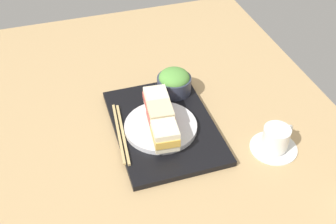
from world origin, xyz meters
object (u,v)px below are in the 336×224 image
(sandwich_plate, at_px, (161,127))
(sandwich_near, at_px, (156,100))
(sandwich_middle, at_px, (161,116))
(salad_bowl, at_px, (174,81))
(chopsticks_pair, at_px, (121,134))
(coffee_cup, at_px, (276,140))
(sandwich_far, at_px, (165,135))

(sandwich_plate, xyz_separation_m, sandwich_near, (-0.07, 0.01, 0.03))
(sandwich_middle, height_order, salad_bowl, sandwich_middle)
(salad_bowl, distance_m, chopsticks_pair, 0.24)
(sandwich_near, relative_size, coffee_cup, 0.62)
(sandwich_middle, distance_m, coffee_cup, 0.31)
(sandwich_near, bearing_deg, chopsticks_pair, -62.55)
(sandwich_plate, distance_m, sandwich_near, 0.08)
(sandwich_plate, distance_m, sandwich_far, 0.08)
(sandwich_near, xyz_separation_m, sandwich_middle, (0.07, -0.01, 0.00))
(salad_bowl, xyz_separation_m, coffee_cup, (0.29, 0.18, -0.02))
(salad_bowl, bearing_deg, chopsticks_pair, -54.89)
(sandwich_plate, relative_size, coffee_cup, 1.58)
(sandwich_plate, bearing_deg, sandwich_middle, -116.57)
(sandwich_far, bearing_deg, sandwich_middle, 172.66)
(salad_bowl, bearing_deg, sandwich_near, -45.51)
(chopsticks_pair, height_order, coffee_cup, coffee_cup)
(sandwich_middle, bearing_deg, salad_bowl, 149.52)
(sandwich_far, height_order, coffee_cup, sandwich_far)
(sandwich_plate, xyz_separation_m, coffee_cup, (0.14, 0.27, 0.01))
(sandwich_far, relative_size, coffee_cup, 0.63)
(sandwich_middle, distance_m, chopsticks_pair, 0.12)
(sandwich_near, distance_m, chopsticks_pair, 0.14)
(salad_bowl, bearing_deg, coffee_cup, 31.85)
(sandwich_plate, xyz_separation_m, chopsticks_pair, (-0.01, -0.11, -0.00))
(sandwich_plate, xyz_separation_m, sandwich_middle, (-0.00, -0.00, 0.04))
(sandwich_middle, height_order, coffee_cup, sandwich_middle)
(sandwich_plate, bearing_deg, chopsticks_pair, -95.16)
(sandwich_plate, relative_size, chopsticks_pair, 0.85)
(sandwich_plate, relative_size, sandwich_far, 2.52)
(sandwich_middle, bearing_deg, sandwich_near, 172.66)
(sandwich_plate, relative_size, sandwich_middle, 2.52)
(sandwich_near, bearing_deg, sandwich_middle, -7.34)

